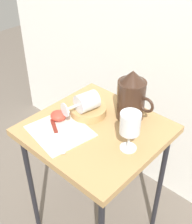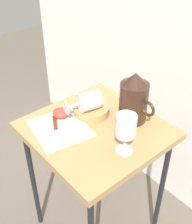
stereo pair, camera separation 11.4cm
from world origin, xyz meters
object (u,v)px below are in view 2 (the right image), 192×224
basket_tray (91,110)px  pitcher (134,101)px  table (96,141)px  wine_glass_upright (126,128)px  knife (56,128)px  apple_half_left (61,113)px  wine_glass_tipped_near (89,101)px

basket_tray → pitcher: size_ratio=0.72×
table → pitcher: pitcher is taller
basket_tray → wine_glass_upright: 0.29m
basket_tray → knife: bearing=-92.2°
pitcher → apple_half_left: bearing=-132.8°
pitcher → wine_glass_tipped_near: 0.19m
table → apple_half_left: bearing=-156.4°
pitcher → wine_glass_tipped_near: size_ratio=1.33×
wine_glass_tipped_near → basket_tray: bearing=110.6°
basket_tray → table: bearing=-29.0°
basket_tray → pitcher: bearing=35.9°
apple_half_left → knife: size_ratio=0.36×
pitcher → wine_glass_upright: size_ratio=1.37×
table → basket_tray: basket_tray is taller
table → apple_half_left: apple_half_left is taller
knife → wine_glass_tipped_near: bearing=85.0°
wine_glass_upright → apple_half_left: 0.34m
basket_tray → wine_glass_upright: size_ratio=0.99×
table → wine_glass_tipped_near: (-0.08, 0.03, 0.14)m
table → basket_tray: (-0.09, 0.05, 0.09)m
table → knife: 0.18m
basket_tray → knife: size_ratio=0.84×
table → wine_glass_tipped_near: size_ratio=4.17×
table → knife: knife is taller
table → basket_tray: size_ratio=4.34×
wine_glass_upright → apple_half_left: size_ratio=2.36×
pitcher → knife: 0.34m
apple_half_left → pitcher: bearing=47.2°
wine_glass_tipped_near → knife: wine_glass_tipped_near is taller
table → knife: bearing=-127.0°
wine_glass_tipped_near → pitcher: bearing=42.1°
table → wine_glass_upright: (0.17, -0.01, 0.18)m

